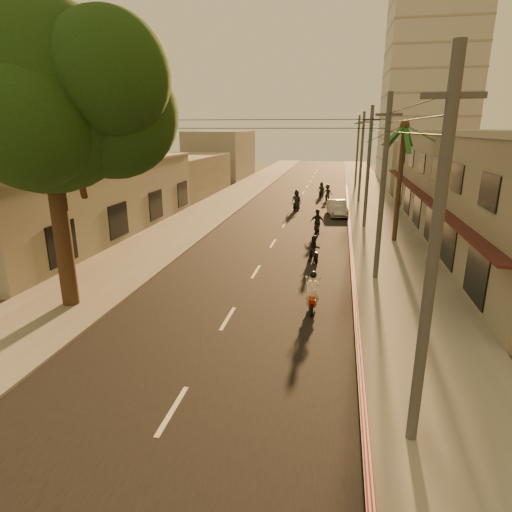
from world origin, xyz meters
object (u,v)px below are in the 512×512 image
object	(u,v)px
palm_tree	(404,132)
scooter_mid_a	(314,249)
scooter_red	(312,294)
parked_car	(337,208)
broadleaf_tree	(56,99)
scooter_far_b	(328,193)
scooter_mid_b	(317,223)
scooter_far_a	(296,201)
scooter_far_c	(321,190)

from	to	relation	value
palm_tree	scooter_mid_a	distance (m)	9.86
scooter_red	parked_car	size ratio (longest dim) A/B	0.42
scooter_mid_a	broadleaf_tree	bearing A→B (deg)	-157.46
scooter_mid_a	scooter_far_b	bearing A→B (deg)	71.17
broadleaf_tree	palm_tree	distance (m)	20.18
scooter_mid_b	scooter_far_a	size ratio (longest dim) A/B	0.95
scooter_far_a	scooter_mid_b	bearing A→B (deg)	-66.18
scooter_red	scooter_mid_b	world-z (taller)	scooter_mid_b
scooter_red	scooter_mid_a	distance (m)	7.08
scooter_mid_b	scooter_far_a	bearing A→B (deg)	107.68
scooter_far_c	scooter_mid_b	bearing A→B (deg)	-75.79
scooter_red	scooter_far_c	xyz separation A→B (m)	(-1.06, 31.95, -0.02)
parked_car	scooter_far_c	world-z (taller)	scooter_far_c
scooter_far_b	palm_tree	bearing A→B (deg)	-64.13
palm_tree	parked_car	size ratio (longest dim) A/B	1.92
scooter_mid_a	scooter_mid_b	size ratio (longest dim) A/B	0.84
scooter_far_b	scooter_far_c	bearing A→B (deg)	118.67
broadleaf_tree	scooter_far_c	size ratio (longest dim) A/B	7.29
scooter_far_c	palm_tree	bearing A→B (deg)	-60.77
scooter_red	palm_tree	bearing A→B (deg)	66.26
scooter_mid_b	scooter_far_c	world-z (taller)	scooter_mid_b
scooter_mid_a	scooter_far_b	distance (m)	22.73
broadleaf_tree	scooter_far_a	world-z (taller)	broadleaf_tree
parked_car	scooter_red	bearing A→B (deg)	-100.77
scooter_mid_b	scooter_red	bearing A→B (deg)	-84.65
scooter_mid_b	scooter_far_c	xyz separation A→B (m)	(-0.49, 18.10, -0.07)
broadleaf_tree	scooter_mid_a	size ratio (longest dim) A/B	7.73
scooter_mid_b	parked_car	xyz separation A→B (m)	(1.36, 7.22, -0.14)
scooter_red	scooter_far_c	distance (m)	31.97
broadleaf_tree	scooter_red	bearing A→B (deg)	7.46
palm_tree	scooter_red	size ratio (longest dim) A/B	4.56
parked_car	scooter_far_c	size ratio (longest dim) A/B	2.58
scooter_mid_b	scooter_far_b	size ratio (longest dim) A/B	1.09
parked_car	palm_tree	bearing A→B (deg)	-73.91
palm_tree	scooter_mid_b	distance (m)	8.34
broadleaf_tree	scooter_mid_b	distance (m)	19.37
broadleaf_tree	parked_car	xyz separation A→B (m)	(10.69, 22.37, -7.80)
scooter_far_a	parked_car	world-z (taller)	scooter_far_a
scooter_mid_b	parked_car	distance (m)	7.35
scooter_mid_a	scooter_far_c	size ratio (longest dim) A/B	0.94
scooter_mid_a	scooter_mid_b	bearing A→B (deg)	73.01
broadleaf_tree	palm_tree	xyz separation A→B (m)	(14.61, 13.86, -1.33)
broadleaf_tree	palm_tree	world-z (taller)	broadleaf_tree
scooter_far_b	parked_car	xyz separation A→B (m)	(1.11, -8.72, -0.10)
scooter_red	scooter_far_c	world-z (taller)	scooter_red
palm_tree	scooter_far_b	distance (m)	19.05
scooter_red	scooter_mid_a	bearing A→B (deg)	89.78
scooter_mid_b	scooter_far_b	bearing A→B (deg)	92.10
scooter_mid_a	scooter_far_b	size ratio (longest dim) A/B	0.91
palm_tree	scooter_far_c	xyz separation A→B (m)	(-5.77, 19.39, -6.40)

